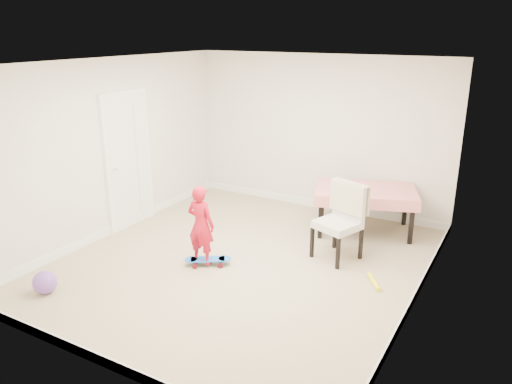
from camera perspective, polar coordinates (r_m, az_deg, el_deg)
The scene contains 17 objects.
ground at distance 6.76m, azimuth -1.59°, elevation -8.00°, with size 5.00×5.00×0.00m, color tan.
ceiling at distance 6.07m, azimuth -1.81°, elevation 14.38°, with size 4.50×5.00×0.04m, color white.
wall_back at distance 8.45m, azimuth 7.11°, elevation 6.61°, with size 4.50×0.04×2.60m, color silver.
wall_front at distance 4.48m, azimuth -18.42°, elevation -4.95°, with size 4.50×0.04×2.60m, color silver.
wall_left at distance 7.65m, azimuth -16.18°, elevation 4.79°, with size 0.04×5.00×2.60m, color silver.
wall_right at distance 5.52m, azimuth 18.52°, elevation -0.56°, with size 0.04×5.00×2.60m, color silver.
door at distance 7.92m, azimuth -14.44°, elevation 3.33°, with size 0.10×0.94×2.11m, color white.
baseboard_back at distance 8.79m, azimuth 6.82°, elevation -1.32°, with size 4.50×0.02×0.12m, color white.
baseboard_front at distance 5.07m, azimuth -17.04°, elevation -17.98°, with size 4.50×0.02×0.12m, color white.
baseboard_left at distance 8.03m, azimuth -15.45°, elevation -3.83°, with size 0.02×5.00×0.12m, color white.
baseboard_right at distance 6.02m, azimuth 17.41°, elevation -11.81°, with size 0.02×5.00×0.12m, color white.
dining_table at distance 7.79m, azimuth 12.28°, elevation -2.01°, with size 1.48×0.94×0.69m, color red, non-canonical shape.
dining_chair at distance 6.75m, azimuth 9.30°, elevation -3.44°, with size 0.57×0.65×1.04m, color silver, non-canonical shape.
skateboard at distance 6.69m, azimuth -5.52°, elevation -7.94°, with size 0.61×0.22×0.09m, color blue, non-canonical shape.
child at distance 6.51m, azimuth -6.31°, elevation -4.04°, with size 0.39×0.25×1.06m, color red.
balloon at distance 6.47m, azimuth -23.00°, elevation -9.48°, with size 0.28×0.28×0.28m, color purple.
foam_toy at distance 6.38m, azimuth 13.34°, elevation -9.95°, with size 0.06×0.06×0.40m, color #FFF61A.
Camera 1 is at (3.15, -5.17, 3.00)m, focal length 35.00 mm.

